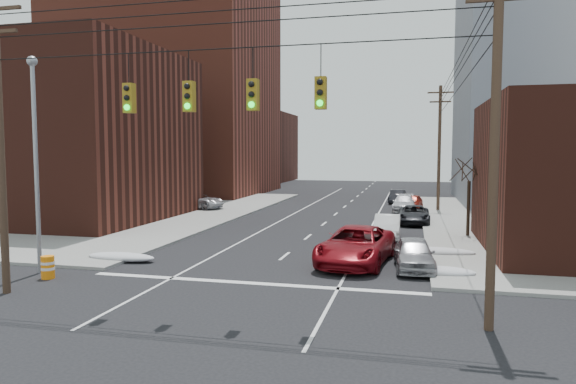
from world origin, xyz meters
The scene contains 27 objects.
ground centered at (0.00, 0.00, 0.00)m, with size 160.00×160.00×0.00m, color black.
sidewalk_nw centered at (-27.00, 27.00, 0.07)m, with size 40.00×40.00×0.15m, color gray.
building_brick_tall centered at (-24.00, 48.00, 15.00)m, with size 24.00×20.00×30.00m, color brown.
building_brick_near centered at (-22.00, 22.00, 6.50)m, with size 20.00×16.00×13.00m, color #461D15.
building_brick_far centered at (-26.00, 74.00, 6.00)m, with size 22.00×18.00×12.00m, color #461D15.
building_glass centered at (24.00, 70.00, 11.00)m, with size 20.00×18.00×22.00m, color gray.
utility_pole_left centered at (-8.50, 3.00, 5.78)m, with size 2.20×0.28×11.00m.
utility_pole_right centered at (8.50, 3.00, 5.78)m, with size 2.20×0.28×11.00m.
utility_pole_far centered at (8.50, 34.00, 5.78)m, with size 2.20×0.28×11.00m.
traffic_signals centered at (0.10, 2.97, 7.17)m, with size 17.00×0.42×2.02m.
street_light centered at (-9.50, 6.00, 5.54)m, with size 0.44×0.44×9.32m.
bare_tree centered at (9.59, 20.00, 2.32)m, with size 2.09×2.20×4.93m.
snow_nw centered at (-7.40, 9.00, 0.21)m, with size 3.50×1.08×0.42m, color silver.
snow_ne centered at (7.40, 9.50, 0.21)m, with size 3.00×1.08×0.42m, color silver.
snow_east_far centered at (7.40, 14.00, 0.21)m, with size 4.00×1.08×0.42m, color silver.
red_pickup centered at (3.69, 11.13, 0.87)m, with size 2.90×6.28×1.75m, color maroon.
parked_car_a centered at (6.36, 10.52, 0.72)m, with size 1.69×4.21×1.43m, color #9E9DA2.
parked_car_b centered at (4.80, 18.66, 0.71)m, with size 1.51×4.32×1.42m, color white.
parked_car_c centered at (6.40, 25.52, 0.67)m, with size 2.23×4.84×1.35m, color black.
parked_car_d centered at (5.59, 33.32, 0.71)m, with size 2.00×4.91×1.43m, color silver.
parked_car_e centered at (6.28, 34.88, 0.69)m, with size 1.64×4.07×1.39m, color maroon.
parked_car_f centered at (4.80, 40.63, 0.68)m, with size 1.43×4.10×1.35m, color black.
lot_car_a centered at (-14.74, 23.65, 0.76)m, with size 1.30×3.72×1.23m, color white.
lot_car_b centered at (-12.58, 29.97, 0.84)m, with size 2.30×5.00×1.39m, color #B9B9BE.
lot_car_c centered at (-16.91, 24.68, 0.85)m, with size 1.97×4.85×1.41m, color black.
lot_car_d centered at (-16.43, 28.40, 0.93)m, with size 1.83×4.56×1.55m, color silver.
construction_barrel centered at (-8.50, 5.25, 0.49)m, with size 0.66×0.66×0.95m.
Camera 1 is at (6.18, -12.86, 5.30)m, focal length 32.00 mm.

